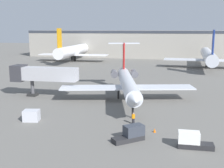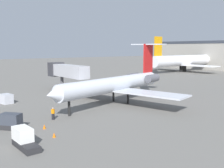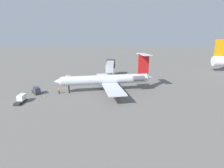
{
  "view_description": "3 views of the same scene",
  "coord_description": "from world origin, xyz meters",
  "px_view_note": "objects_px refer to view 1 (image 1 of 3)",
  "views": [
    {
      "loc": [
        8.84,
        -49.09,
        13.41
      ],
      "look_at": [
        -2.32,
        -2.1,
        3.94
      ],
      "focal_mm": 45.14,
      "sensor_mm": 36.0,
      "label": 1
    },
    {
      "loc": [
        36.32,
        -25.71,
        9.69
      ],
      "look_at": [
        -2.25,
        2.82,
        3.21
      ],
      "focal_mm": 43.41,
      "sensor_mm": 36.0,
      "label": 2
    },
    {
      "loc": [
        52.87,
        7.44,
        16.08
      ],
      "look_at": [
        -0.31,
        3.53,
        2.13
      ],
      "focal_mm": 31.07,
      "sensor_mm": 36.0,
      "label": 3
    }
  ],
  "objects_px": {
    "ground_crew_marshaller": "(133,118)",
    "baggage_tug_trailing": "(192,141)",
    "traffic_cone_near": "(155,130)",
    "traffic_cone_mid": "(183,134)",
    "baggage_tug_lead": "(131,134)",
    "cargo_container_uld": "(31,115)",
    "parked_airliner_west_mid": "(208,56)",
    "parked_airliner_west_end": "(73,51)",
    "regional_jet": "(127,82)",
    "jet_bridge": "(40,74)"
  },
  "relations": [
    {
      "from": "parked_airliner_west_end",
      "to": "traffic_cone_mid",
      "type": "bearing_deg",
      "value": -59.87
    },
    {
      "from": "jet_bridge",
      "to": "baggage_tug_trailing",
      "type": "distance_m",
      "value": 34.73
    },
    {
      "from": "jet_bridge",
      "to": "ground_crew_marshaller",
      "type": "bearing_deg",
      "value": -31.0
    },
    {
      "from": "parked_airliner_west_end",
      "to": "baggage_tug_lead",
      "type": "bearing_deg",
      "value": -64.35
    },
    {
      "from": "jet_bridge",
      "to": "parked_airliner_west_end",
      "type": "xyz_separation_m",
      "value": [
        -16.18,
        60.18,
        -0.1
      ]
    },
    {
      "from": "jet_bridge",
      "to": "baggage_tug_lead",
      "type": "bearing_deg",
      "value": -40.71
    },
    {
      "from": "regional_jet",
      "to": "traffic_cone_near",
      "type": "height_order",
      "value": "regional_jet"
    },
    {
      "from": "cargo_container_uld",
      "to": "ground_crew_marshaller",
      "type": "bearing_deg",
      "value": 7.86
    },
    {
      "from": "cargo_container_uld",
      "to": "parked_airliner_west_end",
      "type": "xyz_separation_m",
      "value": [
        -22.2,
        74.82,
        3.6
      ]
    },
    {
      "from": "jet_bridge",
      "to": "cargo_container_uld",
      "type": "distance_m",
      "value": 16.25
    },
    {
      "from": "ground_crew_marshaller",
      "to": "baggage_tug_trailing",
      "type": "height_order",
      "value": "baggage_tug_trailing"
    },
    {
      "from": "baggage_tug_lead",
      "to": "cargo_container_uld",
      "type": "distance_m",
      "value": 16.15
    },
    {
      "from": "ground_crew_marshaller",
      "to": "baggage_tug_lead",
      "type": "distance_m",
      "value": 6.11
    },
    {
      "from": "regional_jet",
      "to": "traffic_cone_mid",
      "type": "xyz_separation_m",
      "value": [
        10.23,
        -16.5,
        -3.26
      ]
    },
    {
      "from": "jet_bridge",
      "to": "ground_crew_marshaller",
      "type": "relative_size",
      "value": 8.05
    },
    {
      "from": "ground_crew_marshaller",
      "to": "traffic_cone_near",
      "type": "bearing_deg",
      "value": -38.6
    },
    {
      "from": "parked_airliner_west_end",
      "to": "parked_airliner_west_mid",
      "type": "xyz_separation_m",
      "value": [
        52.99,
        -8.9,
        -0.22
      ]
    },
    {
      "from": "regional_jet",
      "to": "parked_airliner_west_mid",
      "type": "relative_size",
      "value": 0.79
    },
    {
      "from": "regional_jet",
      "to": "parked_airliner_west_end",
      "type": "xyz_separation_m",
      "value": [
        -33.73,
        59.24,
        0.89
      ]
    },
    {
      "from": "traffic_cone_near",
      "to": "traffic_cone_mid",
      "type": "distance_m",
      "value": 3.61
    },
    {
      "from": "cargo_container_uld",
      "to": "parked_airliner_west_end",
      "type": "height_order",
      "value": "parked_airliner_west_end"
    },
    {
      "from": "regional_jet",
      "to": "jet_bridge",
      "type": "relative_size",
      "value": 2.07
    },
    {
      "from": "traffic_cone_mid",
      "to": "parked_airliner_west_end",
      "type": "bearing_deg",
      "value": 120.13
    },
    {
      "from": "traffic_cone_near",
      "to": "parked_airliner_west_end",
      "type": "distance_m",
      "value": 85.6
    },
    {
      "from": "jet_bridge",
      "to": "cargo_container_uld",
      "type": "bearing_deg",
      "value": -67.65
    },
    {
      "from": "regional_jet",
      "to": "baggage_tug_lead",
      "type": "relative_size",
      "value": 7.12
    },
    {
      "from": "jet_bridge",
      "to": "baggage_tug_lead",
      "type": "xyz_separation_m",
      "value": [
        21.66,
        -18.64,
        -3.69
      ]
    },
    {
      "from": "baggage_tug_lead",
      "to": "cargo_container_uld",
      "type": "relative_size",
      "value": 1.55
    },
    {
      "from": "ground_crew_marshaller",
      "to": "traffic_cone_mid",
      "type": "relative_size",
      "value": 3.07
    },
    {
      "from": "jet_bridge",
      "to": "parked_airliner_west_mid",
      "type": "distance_m",
      "value": 63.12
    },
    {
      "from": "cargo_container_uld",
      "to": "parked_airliner_west_end",
      "type": "relative_size",
      "value": 0.07
    },
    {
      "from": "traffic_cone_near",
      "to": "jet_bridge",
      "type": "bearing_deg",
      "value": 147.89
    },
    {
      "from": "traffic_cone_near",
      "to": "traffic_cone_mid",
      "type": "bearing_deg",
      "value": -5.97
    },
    {
      "from": "ground_crew_marshaller",
      "to": "traffic_cone_mid",
      "type": "distance_m",
      "value": 7.49
    },
    {
      "from": "cargo_container_uld",
      "to": "traffic_cone_near",
      "type": "xyz_separation_m",
      "value": [
        18.17,
        -0.54,
        -0.55
      ]
    },
    {
      "from": "baggage_tug_lead",
      "to": "baggage_tug_trailing",
      "type": "bearing_deg",
      "value": -3.98
    },
    {
      "from": "traffic_cone_mid",
      "to": "parked_airliner_west_mid",
      "type": "height_order",
      "value": "parked_airliner_west_mid"
    },
    {
      "from": "parked_airliner_west_mid",
      "to": "jet_bridge",
      "type": "bearing_deg",
      "value": -125.67
    },
    {
      "from": "baggage_tug_lead",
      "to": "baggage_tug_trailing",
      "type": "height_order",
      "value": "same"
    },
    {
      "from": "regional_jet",
      "to": "traffic_cone_near",
      "type": "relative_size",
      "value": 51.14
    },
    {
      "from": "ground_crew_marshaller",
      "to": "cargo_container_uld",
      "type": "relative_size",
      "value": 0.66
    },
    {
      "from": "traffic_cone_mid",
      "to": "traffic_cone_near",
      "type": "bearing_deg",
      "value": 174.03
    },
    {
      "from": "regional_jet",
      "to": "parked_airliner_west_mid",
      "type": "bearing_deg",
      "value": 69.07
    },
    {
      "from": "baggage_tug_lead",
      "to": "traffic_cone_mid",
      "type": "xyz_separation_m",
      "value": [
        6.12,
        3.09,
        -0.56
      ]
    },
    {
      "from": "baggage_tug_lead",
      "to": "parked_airliner_west_end",
      "type": "xyz_separation_m",
      "value": [
        -37.84,
        78.82,
        3.59
      ]
    },
    {
      "from": "traffic_cone_mid",
      "to": "ground_crew_marshaller",
      "type": "bearing_deg",
      "value": 156.5
    },
    {
      "from": "baggage_tug_trailing",
      "to": "parked_airliner_west_end",
      "type": "relative_size",
      "value": 0.12
    },
    {
      "from": "baggage_tug_lead",
      "to": "parked_airliner_west_end",
      "type": "bearing_deg",
      "value": 115.65
    },
    {
      "from": "regional_jet",
      "to": "traffic_cone_mid",
      "type": "relative_size",
      "value": 51.14
    },
    {
      "from": "regional_jet",
      "to": "baggage_tug_trailing",
      "type": "relative_size",
      "value": 6.93
    }
  ]
}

